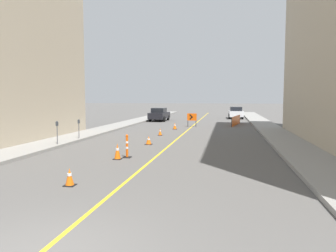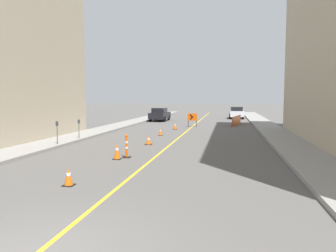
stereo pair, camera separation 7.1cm
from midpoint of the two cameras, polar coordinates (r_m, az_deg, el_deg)
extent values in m
cube|color=gold|center=(33.75, 4.41, 0.14)|extent=(0.12, 56.65, 0.01)
cube|color=gray|center=(35.18, -7.19, 0.44)|extent=(2.33, 56.65, 0.17)
cube|color=gray|center=(33.78, 16.49, 0.09)|extent=(2.33, 56.65, 0.17)
cube|color=black|center=(11.29, -16.91, -9.85)|extent=(0.35, 0.35, 0.03)
cone|color=orange|center=(11.22, -16.95, -8.40)|extent=(0.28, 0.28, 0.55)
cylinder|color=white|center=(11.21, -16.95, -8.07)|extent=(0.14, 0.14, 0.09)
cube|color=black|center=(15.45, -8.91, -5.69)|extent=(0.37, 0.37, 0.03)
cone|color=orange|center=(15.39, -8.93, -4.32)|extent=(0.29, 0.29, 0.72)
cylinder|color=white|center=(15.38, -8.94, -4.01)|extent=(0.15, 0.15, 0.11)
cube|color=black|center=(20.01, -3.49, -3.19)|extent=(0.42, 0.42, 0.03)
cone|color=orange|center=(19.97, -3.49, -2.46)|extent=(0.34, 0.34, 0.49)
cylinder|color=white|center=(19.97, -3.49, -2.29)|extent=(0.17, 0.17, 0.08)
cube|color=black|center=(24.70, -1.46, -1.62)|extent=(0.33, 0.33, 0.03)
cone|color=orange|center=(24.67, -1.47, -0.99)|extent=(0.26, 0.26, 0.51)
cylinder|color=white|center=(24.66, -1.47, -0.85)|extent=(0.14, 0.14, 0.08)
cube|color=black|center=(29.43, 1.13, -0.55)|extent=(0.40, 0.40, 0.03)
cone|color=orange|center=(29.40, 1.13, 0.02)|extent=(0.32, 0.32, 0.55)
cylinder|color=white|center=(29.40, 1.13, 0.15)|extent=(0.17, 0.17, 0.09)
cube|color=black|center=(15.80, -7.26, -5.41)|extent=(0.36, 0.36, 0.04)
cylinder|color=#EF560C|center=(15.72, -7.28, -3.59)|extent=(0.11, 0.11, 0.98)
cylinder|color=white|center=(15.73, -7.28, -3.77)|extent=(0.13, 0.13, 0.10)
cylinder|color=white|center=(15.69, -7.29, -2.81)|extent=(0.13, 0.13, 0.10)
sphere|color=#EF560C|center=(15.65, -7.30, -1.69)|extent=(0.12, 0.12, 0.12)
cube|color=#EF560C|center=(32.05, 4.13, 1.57)|extent=(0.93, 0.12, 0.69)
cube|color=black|center=(32.01, 4.00, 1.74)|extent=(0.33, 0.04, 0.33)
cube|color=black|center=(32.02, 3.99, 1.40)|extent=(0.33, 0.04, 0.33)
cylinder|color=black|center=(32.14, 3.42, 0.43)|extent=(0.06, 0.06, 0.60)
cylinder|color=black|center=(32.06, 4.82, 0.41)|extent=(0.06, 0.06, 0.60)
cube|color=#EF560C|center=(34.66, 11.70, 0.96)|extent=(1.00, 5.25, 0.96)
cylinder|color=#262626|center=(32.04, 10.96, 0.65)|extent=(0.05, 0.05, 0.96)
cylinder|color=#262626|center=(37.29, 12.34, 1.23)|extent=(0.05, 0.05, 0.96)
cube|color=black|center=(39.83, -1.57, 1.87)|extent=(1.96, 4.36, 0.72)
cube|color=black|center=(39.59, -1.63, 2.77)|extent=(1.60, 1.99, 0.55)
cylinder|color=black|center=(41.33, -2.35, 1.48)|extent=(0.24, 0.65, 0.64)
cylinder|color=black|center=(41.00, -0.02, 1.45)|extent=(0.24, 0.65, 0.64)
cylinder|color=black|center=(38.74, -3.21, 1.24)|extent=(0.24, 0.65, 0.64)
cylinder|color=black|center=(38.38, -0.72, 1.21)|extent=(0.24, 0.65, 0.64)
cube|color=silver|center=(45.42, 11.67, 2.15)|extent=(1.93, 4.35, 0.72)
cube|color=black|center=(45.17, 11.69, 2.94)|extent=(1.59, 1.98, 0.55)
cylinder|color=black|center=(46.75, 10.57, 1.81)|extent=(0.24, 0.65, 0.64)
cylinder|color=black|center=(46.79, 12.67, 1.78)|extent=(0.24, 0.65, 0.64)
cylinder|color=black|center=(44.09, 10.59, 1.62)|extent=(0.24, 0.65, 0.64)
cylinder|color=black|center=(44.13, 12.81, 1.58)|extent=(0.24, 0.65, 0.64)
cylinder|color=#4C4C51|center=(19.99, -18.82, -1.48)|extent=(0.05, 0.05, 1.06)
cube|color=#33383D|center=(19.93, -18.87, 0.35)|extent=(0.12, 0.10, 0.22)
sphere|color=#33383D|center=(19.92, -18.88, 0.66)|extent=(0.11, 0.11, 0.11)
cylinder|color=#4C4C51|center=(22.49, -15.34, -0.80)|extent=(0.05, 0.05, 0.98)
cube|color=#33383D|center=(22.43, -15.38, 0.72)|extent=(0.12, 0.10, 0.22)
sphere|color=#33383D|center=(22.43, -15.38, 1.00)|extent=(0.11, 0.11, 0.11)
camera|label=1|loc=(0.04, -90.10, -0.01)|focal=35.00mm
camera|label=2|loc=(0.04, 89.90, 0.01)|focal=35.00mm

